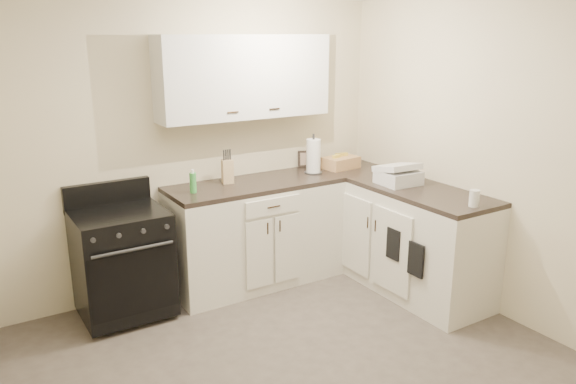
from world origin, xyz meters
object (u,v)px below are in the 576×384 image
stove (123,263)px  paper_towel (313,156)px  wicker_basket (341,163)px  knife_block (227,172)px  countertop_grill (398,177)px

stove → paper_towel: 1.94m
paper_towel → wicker_basket: (0.33, 0.02, -0.10)m
knife_block → paper_towel: 0.85m
wicker_basket → stove: bearing=-178.6°
knife_block → paper_towel: bearing=5.9°
stove → wicker_basket: (2.17, 0.05, 0.54)m
stove → paper_towel: paper_towel is taller
knife_block → countertop_grill: bearing=-21.0°
stove → countertop_grill: countertop_grill is taller
paper_towel → countertop_grill: bearing=-61.0°
paper_towel → countertop_grill: paper_towel is taller
stove → countertop_grill: (2.23, -0.68, 0.54)m
knife_block → wicker_basket: bearing=8.6°
wicker_basket → countertop_grill: countertop_grill is taller
knife_block → countertop_grill: knife_block is taller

